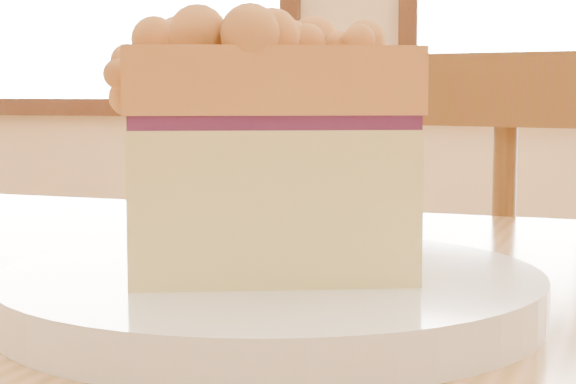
# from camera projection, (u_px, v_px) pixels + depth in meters

# --- Properties ---
(plate) EXTENTS (0.24, 0.24, 0.02)m
(plate) POSITION_uv_depth(u_px,v_px,m) (270.00, 294.00, 0.44)
(plate) COLOR white
(plate) RESTS_ON cafe_table_main
(cake_slice) EXTENTS (0.14, 0.13, 0.11)m
(cake_slice) POSITION_uv_depth(u_px,v_px,m) (266.00, 146.00, 0.43)
(cake_slice) COLOR #F6E08B
(cake_slice) RESTS_ON plate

